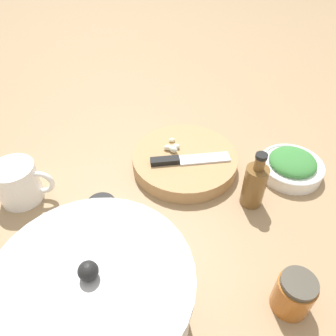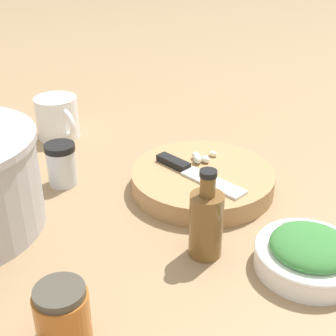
{
  "view_description": "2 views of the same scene",
  "coord_description": "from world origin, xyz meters",
  "px_view_note": "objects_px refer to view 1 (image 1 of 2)",
  "views": [
    {
      "loc": [
        -0.21,
        0.46,
        0.56
      ],
      "look_at": [
        0.04,
        -0.05,
        0.04
      ],
      "focal_mm": 35.0,
      "sensor_mm": 36.0,
      "label": 1
    },
    {
      "loc": [
        -0.7,
        0.09,
        0.45
      ],
      "look_at": [
        0.04,
        -0.05,
        0.04
      ],
      "focal_mm": 50.0,
      "sensor_mm": 36.0,
      "label": 2
    }
  ],
  "objects_px": {
    "coffee_mug": "(19,183)",
    "honey_jar": "(294,294)",
    "oil_bottle": "(254,184)",
    "cutting_board": "(185,161)",
    "spice_jar": "(104,216)",
    "stock_pot": "(98,303)",
    "herb_bowl": "(291,166)",
    "chef_knife": "(185,160)",
    "garlic_cloves": "(172,147)"
  },
  "relations": [
    {
      "from": "chef_knife",
      "to": "oil_bottle",
      "type": "distance_m",
      "value": 0.18
    },
    {
      "from": "cutting_board",
      "to": "garlic_cloves",
      "type": "bearing_deg",
      "value": -8.61
    },
    {
      "from": "herb_bowl",
      "to": "spice_jar",
      "type": "relative_size",
      "value": 1.89
    },
    {
      "from": "coffee_mug",
      "to": "stock_pot",
      "type": "xyz_separation_m",
      "value": [
        -0.33,
        0.16,
        0.03
      ]
    },
    {
      "from": "herb_bowl",
      "to": "honey_jar",
      "type": "bearing_deg",
      "value": 101.02
    },
    {
      "from": "coffee_mug",
      "to": "herb_bowl",
      "type": "bearing_deg",
      "value": -146.29
    },
    {
      "from": "garlic_cloves",
      "to": "spice_jar",
      "type": "relative_size",
      "value": 0.67
    },
    {
      "from": "herb_bowl",
      "to": "spice_jar",
      "type": "bearing_deg",
      "value": 47.83
    },
    {
      "from": "spice_jar",
      "to": "coffee_mug",
      "type": "relative_size",
      "value": 0.66
    },
    {
      "from": "cutting_board",
      "to": "oil_bottle",
      "type": "relative_size",
      "value": 1.86
    },
    {
      "from": "coffee_mug",
      "to": "honey_jar",
      "type": "relative_size",
      "value": 1.59
    },
    {
      "from": "garlic_cloves",
      "to": "chef_knife",
      "type": "bearing_deg",
      "value": 151.38
    },
    {
      "from": "chef_knife",
      "to": "spice_jar",
      "type": "distance_m",
      "value": 0.25
    },
    {
      "from": "spice_jar",
      "to": "honey_jar",
      "type": "bearing_deg",
      "value": -179.23
    },
    {
      "from": "chef_knife",
      "to": "coffee_mug",
      "type": "distance_m",
      "value": 0.39
    },
    {
      "from": "coffee_mug",
      "to": "oil_bottle",
      "type": "xyz_separation_m",
      "value": [
        -0.47,
        -0.22,
        0.01
      ]
    },
    {
      "from": "cutting_board",
      "to": "oil_bottle",
      "type": "bearing_deg",
      "value": 166.77
    },
    {
      "from": "cutting_board",
      "to": "herb_bowl",
      "type": "distance_m",
      "value": 0.26
    },
    {
      "from": "coffee_mug",
      "to": "oil_bottle",
      "type": "relative_size",
      "value": 0.88
    },
    {
      "from": "chef_knife",
      "to": "oil_bottle",
      "type": "bearing_deg",
      "value": 48.5
    },
    {
      "from": "herb_bowl",
      "to": "coffee_mug",
      "type": "bearing_deg",
      "value": 33.71
    },
    {
      "from": "oil_bottle",
      "to": "stock_pot",
      "type": "xyz_separation_m",
      "value": [
        0.14,
        0.38,
        0.02
      ]
    },
    {
      "from": "chef_knife",
      "to": "oil_bottle",
      "type": "xyz_separation_m",
      "value": [
        -0.18,
        0.02,
        0.01
      ]
    },
    {
      "from": "spice_jar",
      "to": "stock_pot",
      "type": "height_order",
      "value": "stock_pot"
    },
    {
      "from": "stock_pot",
      "to": "coffee_mug",
      "type": "bearing_deg",
      "value": -25.28
    },
    {
      "from": "cutting_board",
      "to": "chef_knife",
      "type": "bearing_deg",
      "value": 116.43
    },
    {
      "from": "honey_jar",
      "to": "stock_pot",
      "type": "relative_size",
      "value": 0.27
    },
    {
      "from": "cutting_board",
      "to": "oil_bottle",
      "type": "xyz_separation_m",
      "value": [
        -0.19,
        0.04,
        0.04
      ]
    },
    {
      "from": "coffee_mug",
      "to": "honey_jar",
      "type": "xyz_separation_m",
      "value": [
        -0.6,
        -0.02,
        -0.01
      ]
    },
    {
      "from": "spice_jar",
      "to": "cutting_board",
      "type": "bearing_deg",
      "value": -104.89
    },
    {
      "from": "herb_bowl",
      "to": "cutting_board",
      "type": "bearing_deg",
      "value": 20.53
    },
    {
      "from": "cutting_board",
      "to": "garlic_cloves",
      "type": "height_order",
      "value": "garlic_cloves"
    },
    {
      "from": "chef_knife",
      "to": "garlic_cloves",
      "type": "height_order",
      "value": "garlic_cloves"
    },
    {
      "from": "oil_bottle",
      "to": "stock_pot",
      "type": "relative_size",
      "value": 0.49
    },
    {
      "from": "cutting_board",
      "to": "stock_pot",
      "type": "height_order",
      "value": "stock_pot"
    },
    {
      "from": "garlic_cloves",
      "to": "honey_jar",
      "type": "bearing_deg",
      "value": 144.0
    },
    {
      "from": "chef_knife",
      "to": "coffee_mug",
      "type": "height_order",
      "value": "coffee_mug"
    },
    {
      "from": "chef_knife",
      "to": "garlic_cloves",
      "type": "xyz_separation_m",
      "value": [
        0.05,
        -0.03,
        0.0
      ]
    },
    {
      "from": "chef_knife",
      "to": "herb_bowl",
      "type": "xyz_separation_m",
      "value": [
        -0.24,
        -0.11,
        -0.02
      ]
    },
    {
      "from": "coffee_mug",
      "to": "oil_bottle",
      "type": "height_order",
      "value": "oil_bottle"
    },
    {
      "from": "cutting_board",
      "to": "garlic_cloves",
      "type": "xyz_separation_m",
      "value": [
        0.04,
        -0.01,
        0.03
      ]
    },
    {
      "from": "herb_bowl",
      "to": "oil_bottle",
      "type": "height_order",
      "value": "oil_bottle"
    },
    {
      "from": "chef_knife",
      "to": "honey_jar",
      "type": "height_order",
      "value": "honey_jar"
    },
    {
      "from": "honey_jar",
      "to": "oil_bottle",
      "type": "xyz_separation_m",
      "value": [
        0.13,
        -0.21,
        0.02
      ]
    },
    {
      "from": "garlic_cloves",
      "to": "herb_bowl",
      "type": "xyz_separation_m",
      "value": [
        -0.28,
        -0.09,
        -0.02
      ]
    },
    {
      "from": "spice_jar",
      "to": "honey_jar",
      "type": "distance_m",
      "value": 0.38
    },
    {
      "from": "cutting_board",
      "to": "spice_jar",
      "type": "distance_m",
      "value": 0.26
    },
    {
      "from": "spice_jar",
      "to": "stock_pot",
      "type": "distance_m",
      "value": 0.21
    },
    {
      "from": "spice_jar",
      "to": "stock_pot",
      "type": "bearing_deg",
      "value": 123.96
    },
    {
      "from": "chef_knife",
      "to": "spice_jar",
      "type": "xyz_separation_m",
      "value": [
        0.08,
        0.23,
        -0.0
      ]
    }
  ]
}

